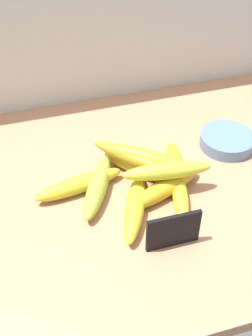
# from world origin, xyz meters

# --- Properties ---
(counter_top) EXTENTS (1.10, 0.76, 0.03)m
(counter_top) POSITION_xyz_m (0.00, 0.00, 0.01)
(counter_top) COLOR #AD7958
(counter_top) RESTS_ON ground
(chalkboard_sign) EXTENTS (0.11, 0.02, 0.08)m
(chalkboard_sign) POSITION_xyz_m (-0.00, -0.18, 0.07)
(chalkboard_sign) COLOR black
(chalkboard_sign) RESTS_ON counter_top
(fruit_bowl) EXTENTS (0.14, 0.14, 0.03)m
(fruit_bowl) POSITION_xyz_m (0.25, 0.08, 0.05)
(fruit_bowl) COLOR #57769F
(fruit_bowl) RESTS_ON counter_top
(banana_0) EXTENTS (0.20, 0.12, 0.04)m
(banana_0) POSITION_xyz_m (0.04, -0.04, 0.05)
(banana_0) COLOR gold
(banana_0) RESTS_ON counter_top
(banana_1) EXTENTS (0.13, 0.20, 0.04)m
(banana_1) POSITION_xyz_m (-0.11, -0.00, 0.05)
(banana_1) COLOR #96AD39
(banana_1) RESTS_ON counter_top
(banana_2) EXTENTS (0.08, 0.17, 0.04)m
(banana_2) POSITION_xyz_m (0.08, 0.02, 0.05)
(banana_2) COLOR yellow
(banana_2) RESTS_ON counter_top
(banana_3) EXTENTS (0.14, 0.16, 0.03)m
(banana_3) POSITION_xyz_m (-0.01, 0.04, 0.05)
(banana_3) COLOR gold
(banana_3) RESTS_ON counter_top
(banana_4) EXTENTS (0.08, 0.17, 0.03)m
(banana_4) POSITION_xyz_m (0.06, -0.08, 0.05)
(banana_4) COLOR yellow
(banana_4) RESTS_ON counter_top
(banana_5) EXTENTS (0.12, 0.21, 0.04)m
(banana_5) POSITION_xyz_m (-0.04, -0.08, 0.05)
(banana_5) COLOR yellow
(banana_5) RESTS_ON counter_top
(banana_6) EXTENTS (0.21, 0.08, 0.04)m
(banana_6) POSITION_xyz_m (-0.15, 0.02, 0.05)
(banana_6) COLOR gold
(banana_6) RESTS_ON counter_top
(banana_7) EXTENTS (0.19, 0.16, 0.04)m
(banana_7) POSITION_xyz_m (0.01, 0.03, 0.08)
(banana_7) COLOR #AF9227
(banana_7) RESTS_ON banana_3
(banana_8) EXTENTS (0.15, 0.17, 0.03)m
(banana_8) POSITION_xyz_m (-0.02, 0.05, 0.08)
(banana_8) COLOR #AF8823
(banana_8) RESTS_ON banana_3
(banana_9) EXTENTS (0.20, 0.06, 0.04)m
(banana_9) POSITION_xyz_m (0.04, -0.04, 0.09)
(banana_9) COLOR gold
(banana_9) RESTS_ON banana_0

